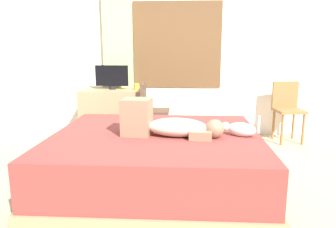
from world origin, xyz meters
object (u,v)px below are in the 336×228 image
cat (240,129)px  desk (114,114)px  bed (157,161)px  chair_by_desk (151,108)px  tv_monitor (112,77)px  person_lying (167,124)px  chair_spare (287,106)px  cup (137,87)px

cat → desk: (-1.57, 1.71, -0.23)m
bed → chair_by_desk: 1.49m
cat → tv_monitor: 2.35m
bed → cat: (0.78, -0.04, 0.34)m
person_lying → chair_spare: (1.64, 1.75, -0.14)m
bed → cup: size_ratio=22.40×
bed → desk: bearing=115.5°
bed → cup: bearing=104.8°
tv_monitor → cup: 0.39m
tv_monitor → chair_spare: size_ratio=0.56×
person_lying → desk: person_lying is taller
bed → tv_monitor: bearing=115.8°
person_lying → cup: person_lying is taller
bed → person_lying: bearing=-32.7°
desk → chair_spare: size_ratio=1.05×
desk → chair_by_desk: chair_by_desk is taller
bed → cup: 1.78m
tv_monitor → chair_spare: 2.58m
cup → bed: bearing=-75.2°
person_lying → desk: size_ratio=1.05×
desk → cup: 0.55m
bed → chair_by_desk: (-0.22, 1.45, 0.24)m
desk → cup: bearing=-3.1°
person_lying → tv_monitor: 1.97m
chair_by_desk → person_lying: bearing=-78.1°
chair_spare → desk: bearing=-179.6°
chair_spare → tv_monitor: bearing=-179.6°
cup → chair_spare: bearing=1.0°
desk → tv_monitor: 0.55m
tv_monitor → cup: (0.37, -0.02, -0.14)m
tv_monitor → bed: bearing=-64.2°
tv_monitor → cup: bearing=-3.0°
cup → chair_by_desk: 0.40m
cat → chair_spare: bearing=60.7°
cup → chair_by_desk: bearing=-41.2°
cup → chair_by_desk: (0.22, -0.19, -0.28)m
cup → chair_by_desk: chair_by_desk is taller
chair_by_desk → chair_spare: same height
chair_spare → bed: bearing=-136.0°
bed → cup: (-0.44, 1.65, 0.52)m
chair_by_desk → chair_spare: bearing=6.7°
cat → chair_spare: size_ratio=0.39×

